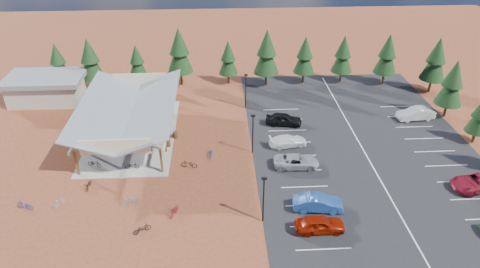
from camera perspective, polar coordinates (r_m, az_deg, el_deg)
ground at (r=49.64m, az=-3.92°, el=-3.95°), size 140.00×140.00×0.00m
asphalt_lot at (r=54.96m, az=15.75°, el=-1.40°), size 27.00×44.00×0.04m
concrete_pad at (r=56.60m, az=-14.07°, el=-0.11°), size 10.60×18.60×0.10m
bike_pavilion at (r=54.83m, az=-14.56°, el=3.28°), size 11.65×19.40×4.97m
outbuilding at (r=69.12m, az=-24.36°, el=5.63°), size 11.00×7.00×3.90m
lamp_post_0 at (r=40.02m, az=3.16°, el=-8.33°), size 0.50×0.25×5.14m
lamp_post_1 at (r=49.88m, az=1.72°, el=0.34°), size 0.50×0.25×5.14m
lamp_post_2 at (r=60.51m, az=0.77°, el=6.07°), size 0.50×0.25×5.14m
trash_bin_0 at (r=53.09m, az=-9.55°, el=-1.25°), size 0.60×0.60×0.90m
trash_bin_1 at (r=54.72m, az=-8.61°, el=-0.12°), size 0.60×0.60×0.90m
pine_0 at (r=72.09m, az=-23.15°, el=8.94°), size 3.10×3.10×7.21m
pine_1 at (r=69.01m, az=-19.39°, el=9.40°), size 3.59×3.59×8.35m
pine_2 at (r=69.39m, az=-13.59°, el=9.48°), size 2.86×2.86×6.66m
pine_3 at (r=67.68m, az=-8.10°, el=10.94°), size 3.97×3.97×9.26m
pine_4 at (r=67.97m, az=-1.58°, el=10.13°), size 3.05×3.05×7.10m
pine_5 at (r=66.87m, az=3.57°, el=10.86°), size 3.92×3.92×9.12m
pine_6 at (r=68.72m, az=8.63°, el=10.38°), size 3.33×3.33×7.75m
pine_7 at (r=70.12m, az=13.58°, el=10.31°), size 3.34×3.34×7.79m
pine_8 at (r=71.17m, az=19.05°, el=10.05°), size 3.56×3.56×8.29m
pine_12 at (r=63.79m, az=26.48°, el=6.12°), size 3.55×3.55×8.27m
pine_13 at (r=70.98m, az=24.69°, el=9.05°), size 3.71×3.71×8.65m
bike_0 at (r=51.33m, az=-18.84°, el=-3.73°), size 1.80×1.10×0.89m
bike_1 at (r=53.48m, az=-15.94°, el=-1.62°), size 1.83×0.90×1.06m
bike_2 at (r=59.16m, az=-16.75°, el=1.42°), size 1.74×1.06×0.86m
bike_3 at (r=63.41m, az=-15.09°, el=3.74°), size 1.58×0.89×0.91m
bike_4 at (r=49.83m, az=-14.22°, el=-4.08°), size 1.60×0.58×0.84m
bike_5 at (r=52.73m, az=-12.97°, el=-1.73°), size 1.64×0.66×0.96m
bike_6 at (r=56.17m, az=-11.47°, el=0.61°), size 1.96×1.11×0.97m
bike_7 at (r=59.48m, az=-10.40°, el=2.53°), size 1.70×0.60×1.00m
bike_8 at (r=48.27m, az=-19.55°, el=-6.42°), size 0.60×1.69×0.88m
bike_9 at (r=46.90m, az=-22.95°, el=-8.41°), size 1.19×1.45×0.89m
bike_10 at (r=47.89m, az=-26.76°, el=-8.49°), size 1.94×1.14×0.97m
bike_11 at (r=42.69m, az=-8.77°, el=-10.06°), size 1.12×1.82×1.06m
bike_12 at (r=41.46m, az=-12.96°, el=-12.19°), size 1.82×1.40×0.92m
bike_13 at (r=44.79m, az=-14.57°, el=-8.60°), size 1.76×1.00×1.02m
bike_14 at (r=50.69m, az=-3.84°, el=-2.45°), size 0.79×1.96×1.01m
bike_15 at (r=54.58m, az=-9.56°, el=-0.29°), size 1.45×1.34×0.93m
bike_16 at (r=48.92m, az=-6.78°, el=-4.00°), size 1.96×1.06×0.98m
car_0 at (r=41.03m, az=10.58°, el=-11.71°), size 4.64×1.91×1.57m
car_1 at (r=43.27m, az=10.35°, el=-9.03°), size 5.07×2.21×1.62m
car_2 at (r=49.00m, az=7.53°, el=-3.62°), size 5.23×2.55×1.43m
car_3 at (r=52.70m, az=6.42°, el=-0.91°), size 4.90×2.60×1.35m
car_4 at (r=57.18m, az=5.84°, el=1.97°), size 5.01×2.64×1.62m
car_6 at (r=51.75m, az=29.14°, el=-5.63°), size 6.07×3.61×1.58m
car_9 at (r=62.93m, az=22.37°, el=2.52°), size 5.24×2.26×1.68m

